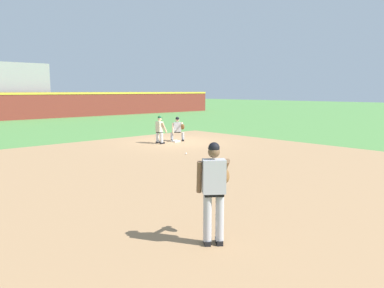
{
  "coord_description": "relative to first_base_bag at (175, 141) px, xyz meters",
  "views": [
    {
      "loc": [
        -12.99,
        -15.27,
        2.74
      ],
      "look_at": [
        -5.85,
        -7.6,
        1.25
      ],
      "focal_mm": 35.0,
      "sensor_mm": 36.0,
      "label": 1
    }
  ],
  "objects": [
    {
      "name": "first_baseman",
      "position": [
        0.28,
        0.13,
        0.69
      ],
      "size": [
        0.72,
        1.09,
        1.34
      ],
      "color": "black",
      "rests_on": "ground"
    },
    {
      "name": "ground_plane",
      "position": [
        0.0,
        0.0,
        -0.04
      ],
      "size": [
        160.0,
        160.0,
        0.0
      ],
      "primitive_type": "plane",
      "color": "#518942"
    },
    {
      "name": "baserunner",
      "position": [
        -0.99,
        0.09,
        0.75
      ],
      "size": [
        0.47,
        0.62,
        1.46
      ],
      "color": "black",
      "rests_on": "ground"
    },
    {
      "name": "pitcher",
      "position": [
        -8.32,
        -10.83,
        1.01
      ],
      "size": [
        0.85,
        0.54,
        1.86
      ],
      "color": "black",
      "rests_on": "ground"
    },
    {
      "name": "baseball",
      "position": [
        -2.26,
        -3.36,
        -0.01
      ],
      "size": [
        0.07,
        0.07,
        0.07
      ],
      "primitive_type": "sphere",
      "color": "white",
      "rests_on": "ground"
    },
    {
      "name": "outfield_wall",
      "position": [
        0.0,
        22.0,
        1.35
      ],
      "size": [
        48.0,
        0.54,
        2.6
      ],
      "color": "maroon",
      "rests_on": "ground"
    },
    {
      "name": "stadium_seating_block",
      "position": [
        0.0,
        25.32,
        2.7
      ],
      "size": [
        5.4,
        5.05,
        5.45
      ],
      "color": "gray",
      "rests_on": "ground"
    },
    {
      "name": "infield_dirt_patch",
      "position": [
        -4.18,
        -5.43,
        -0.04
      ],
      "size": [
        18.0,
        18.0,
        0.01
      ],
      "primitive_type": "cube",
      "color": "#A87F56",
      "rests_on": "ground"
    },
    {
      "name": "first_base_bag",
      "position": [
        0.0,
        0.0,
        0.0
      ],
      "size": [
        0.38,
        0.38,
        0.09
      ],
      "primitive_type": "cube",
      "color": "white",
      "rests_on": "ground"
    }
  ]
}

